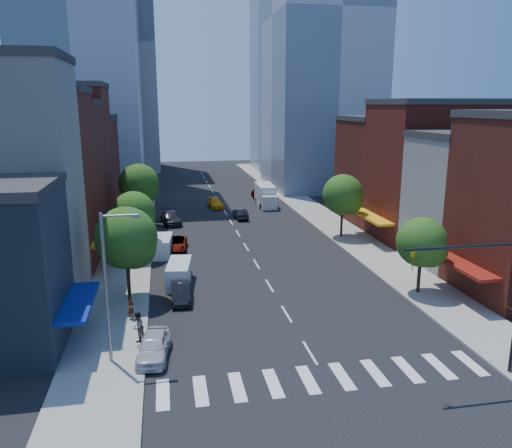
% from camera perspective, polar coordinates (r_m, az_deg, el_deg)
% --- Properties ---
extents(ground, '(220.00, 220.00, 0.00)m').
position_cam_1_polar(ground, '(32.11, 6.18, -14.41)').
color(ground, black).
rests_on(ground, ground).
extents(sidewalk_left, '(5.00, 120.00, 0.15)m').
position_cam_1_polar(sidewalk_left, '(68.87, -13.68, 0.58)').
color(sidewalk_left, gray).
rests_on(sidewalk_left, ground).
extents(sidewalk_right, '(5.00, 120.00, 0.15)m').
position_cam_1_polar(sidewalk_right, '(71.88, 6.62, 1.41)').
color(sidewalk_right, gray).
rests_on(sidewalk_right, ground).
extents(crosswalk, '(19.00, 3.00, 0.01)m').
position_cam_1_polar(crosswalk, '(29.62, 7.91, -17.03)').
color(crosswalk, silver).
rests_on(crosswalk, ground).
extents(bldg_left_2, '(12.00, 9.00, 16.00)m').
position_cam_1_polar(bldg_left_2, '(49.73, -25.13, 4.13)').
color(bldg_left_2, maroon).
rests_on(bldg_left_2, ground).
extents(bldg_left_3, '(12.00, 8.00, 15.00)m').
position_cam_1_polar(bldg_left_3, '(57.98, -23.06, 4.98)').
color(bldg_left_3, '#531C14').
rests_on(bldg_left_3, ground).
extents(bldg_left_4, '(12.00, 9.00, 17.00)m').
position_cam_1_polar(bldg_left_4, '(66.14, -21.62, 6.91)').
color(bldg_left_4, maroon).
rests_on(bldg_left_4, ground).
extents(bldg_left_5, '(12.00, 10.00, 13.00)m').
position_cam_1_polar(bldg_left_5, '(75.64, -20.17, 6.21)').
color(bldg_left_5, '#531C14').
rests_on(bldg_left_5, ground).
extents(bldg_right_1, '(12.00, 8.00, 12.00)m').
position_cam_1_polar(bldg_right_1, '(52.18, 24.03, 2.39)').
color(bldg_right_1, beige).
rests_on(bldg_right_1, ground).
extents(bldg_right_2, '(12.00, 10.00, 15.00)m').
position_cam_1_polar(bldg_right_2, '(59.48, 19.31, 5.49)').
color(bldg_right_2, maroon).
rests_on(bldg_right_2, ground).
extents(bldg_right_3, '(12.00, 10.00, 13.00)m').
position_cam_1_polar(bldg_right_3, '(68.38, 15.12, 5.88)').
color(bldg_right_3, '#531C14').
rests_on(bldg_right_3, ground).
extents(tower_ne, '(18.00, 20.00, 60.00)m').
position_cam_1_polar(tower_ne, '(94.75, 7.62, 22.48)').
color(tower_ne, '#9EA5AD').
rests_on(tower_ne, ground).
extents(tower_far_w, '(18.00, 18.00, 56.00)m').
position_cam_1_polar(tower_far_w, '(123.18, -15.85, 19.05)').
color(tower_far_w, '#9EA5AD').
rests_on(tower_far_w, ground).
extents(traffic_signal, '(7.24, 2.24, 8.00)m').
position_cam_1_polar(traffic_signal, '(31.11, 26.96, -8.42)').
color(traffic_signal, black).
rests_on(traffic_signal, sidewalk_right).
extents(streetlight, '(2.25, 0.25, 9.00)m').
position_cam_1_polar(streetlight, '(29.93, -16.48, -6.02)').
color(streetlight, slate).
rests_on(streetlight, sidewalk_left).
extents(tree_left_near, '(4.80, 4.80, 7.30)m').
position_cam_1_polar(tree_left_near, '(39.46, -14.41, -1.81)').
color(tree_left_near, black).
rests_on(tree_left_near, sidewalk_left).
extents(tree_left_mid, '(4.20, 4.20, 6.65)m').
position_cam_1_polar(tree_left_mid, '(50.22, -13.63, 1.07)').
color(tree_left_mid, black).
rests_on(tree_left_mid, sidewalk_left).
extents(tree_left_far, '(5.00, 5.00, 7.75)m').
position_cam_1_polar(tree_left_far, '(63.86, -13.08, 4.31)').
color(tree_left_far, black).
rests_on(tree_left_far, sidewalk_left).
extents(tree_right_near, '(4.00, 4.00, 6.20)m').
position_cam_1_polar(tree_right_near, '(41.82, 18.62, -2.20)').
color(tree_right_near, black).
rests_on(tree_right_near, sidewalk_right).
extents(tree_right_far, '(4.60, 4.60, 7.20)m').
position_cam_1_polar(tree_right_far, '(57.62, 10.05, 3.15)').
color(tree_right_far, black).
rests_on(tree_right_far, sidewalk_right).
extents(parked_car_front, '(2.32, 4.63, 1.51)m').
position_cam_1_polar(parked_car_front, '(31.67, -11.62, -13.51)').
color(parked_car_front, silver).
rests_on(parked_car_front, ground).
extents(parked_car_second, '(1.61, 4.25, 1.38)m').
position_cam_1_polar(parked_car_second, '(39.80, -8.55, -7.72)').
color(parked_car_second, black).
rests_on(parked_car_second, ground).
extents(parked_car_third, '(2.69, 5.06, 1.35)m').
position_cam_1_polar(parked_car_third, '(53.34, -9.16, -2.26)').
color(parked_car_third, '#999999').
rests_on(parked_car_third, ground).
extents(parked_car_rear, '(2.95, 5.72, 1.59)m').
position_cam_1_polar(parked_car_rear, '(65.11, -9.69, 0.69)').
color(parked_car_rear, black).
rests_on(parked_car_rear, ground).
extents(cargo_van_near, '(2.43, 4.80, 1.96)m').
position_cam_1_polar(cargo_van_near, '(43.14, -8.78, -5.64)').
color(cargo_van_near, silver).
rests_on(cargo_van_near, ground).
extents(cargo_van_far, '(2.22, 4.62, 1.90)m').
position_cam_1_polar(cargo_van_far, '(51.71, -10.65, -2.52)').
color(cargo_van_far, white).
rests_on(cargo_van_far, ground).
extents(taxi, '(2.33, 4.81, 1.35)m').
position_cam_1_polar(taxi, '(74.71, -4.66, 2.38)').
color(taxi, orange).
rests_on(taxi, ground).
extents(traffic_car_oncoming, '(1.69, 4.26, 1.38)m').
position_cam_1_polar(traffic_car_oncoming, '(67.13, -1.80, 1.17)').
color(traffic_car_oncoming, black).
rests_on(traffic_car_oncoming, ground).
extents(traffic_car_far, '(2.19, 4.78, 1.59)m').
position_cam_1_polar(traffic_car_far, '(82.63, 0.19, 3.58)').
color(traffic_car_far, '#999999').
rests_on(traffic_car_far, ground).
extents(box_truck, '(2.74, 8.01, 3.19)m').
position_cam_1_polar(box_truck, '(75.84, 1.10, 3.23)').
color(box_truck, silver).
rests_on(box_truck, ground).
extents(pedestrian_near, '(0.61, 0.69, 1.60)m').
position_cam_1_polar(pedestrian_near, '(36.89, -14.09, -9.31)').
color(pedestrian_near, '#999999').
rests_on(pedestrian_near, sidewalk_left).
extents(pedestrian_far, '(1.09, 1.17, 1.93)m').
position_cam_1_polar(pedestrian_far, '(33.47, -13.35, -11.39)').
color(pedestrian_far, '#999999').
rests_on(pedestrian_far, sidewalk_left).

